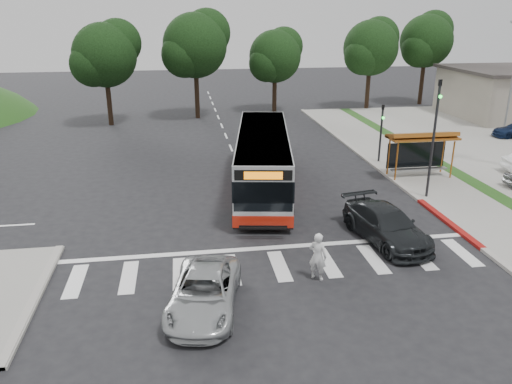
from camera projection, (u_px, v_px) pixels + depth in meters
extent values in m
plane|color=black|center=(260.00, 219.00, 24.96)|extent=(140.00, 140.00, 0.00)
cube|color=gray|center=(401.00, 163.00, 33.94)|extent=(4.00, 40.00, 0.12)
cube|color=#9E9991|center=(373.00, 164.00, 33.65)|extent=(0.30, 40.00, 0.15)
cube|color=maroon|center=(448.00, 222.00, 24.35)|extent=(0.32, 6.00, 0.15)
cube|color=silver|center=(280.00, 266.00, 20.31)|extent=(18.00, 2.60, 0.01)
cylinder|color=#9C551A|center=(396.00, 162.00, 29.90)|extent=(0.10, 0.10, 2.30)
cylinder|color=#9C551A|center=(452.00, 160.00, 30.41)|extent=(0.10, 0.10, 2.30)
cylinder|color=#9C551A|center=(388.00, 157.00, 31.02)|extent=(0.10, 0.10, 2.30)
cylinder|color=#9C551A|center=(443.00, 154.00, 31.53)|extent=(0.10, 0.10, 2.30)
cube|color=#9C551A|center=(422.00, 138.00, 30.27)|extent=(4.20, 1.60, 0.12)
cube|color=#9C551A|center=(422.00, 135.00, 30.27)|extent=(4.20, 1.32, 0.51)
cube|color=black|center=(416.00, 155.00, 31.25)|extent=(3.80, 0.06, 1.60)
cube|color=gray|center=(419.00, 169.00, 30.95)|extent=(3.60, 0.40, 0.08)
cylinder|color=black|center=(433.00, 141.00, 26.62)|extent=(0.14, 0.14, 6.50)
imported|color=black|center=(440.00, 89.00, 25.68)|extent=(0.16, 0.20, 1.00)
sphere|color=#19E533|center=(440.00, 97.00, 25.63)|extent=(0.18, 0.18, 0.18)
cylinder|color=black|center=(381.00, 134.00, 33.55)|extent=(0.14, 0.14, 4.00)
imported|color=black|center=(383.00, 112.00, 33.04)|extent=(0.16, 0.20, 1.00)
sphere|color=#19E533|center=(383.00, 118.00, 32.99)|extent=(0.18, 0.18, 0.18)
cylinder|color=black|center=(368.00, 87.00, 52.49)|extent=(0.44, 0.44, 4.40)
sphere|color=black|center=(371.00, 48.00, 51.13)|extent=(5.60, 5.60, 5.60)
sphere|color=black|center=(379.00, 37.00, 51.73)|extent=(4.20, 4.20, 4.20)
sphere|color=black|center=(363.00, 56.00, 50.58)|extent=(3.92, 3.92, 3.92)
cylinder|color=black|center=(422.00, 82.00, 55.30)|extent=(0.44, 0.44, 4.84)
sphere|color=black|center=(426.00, 41.00, 53.81)|extent=(5.60, 5.60, 5.60)
sphere|color=black|center=(433.00, 30.00, 54.38)|extent=(4.20, 4.20, 4.20)
sphere|color=black|center=(420.00, 49.00, 53.28)|extent=(3.92, 3.92, 3.92)
cylinder|color=black|center=(197.00, 93.00, 48.03)|extent=(0.44, 0.44, 4.84)
sphere|color=black|center=(195.00, 45.00, 46.53)|extent=(6.00, 6.00, 6.00)
sphere|color=black|center=(207.00, 33.00, 47.17)|extent=(4.50, 4.50, 4.50)
sphere|color=black|center=(184.00, 55.00, 45.95)|extent=(4.20, 4.20, 4.20)
cylinder|color=black|center=(274.00, 92.00, 51.17)|extent=(0.44, 0.44, 3.96)
sphere|color=black|center=(275.00, 56.00, 49.95)|extent=(5.20, 5.20, 5.20)
sphere|color=black|center=(284.00, 46.00, 50.52)|extent=(3.90, 3.90, 3.90)
sphere|color=black|center=(267.00, 64.00, 49.43)|extent=(3.64, 3.64, 3.64)
cylinder|color=black|center=(109.00, 101.00, 45.10)|extent=(0.44, 0.44, 4.40)
sphere|color=black|center=(105.00, 55.00, 43.74)|extent=(5.60, 5.60, 5.60)
sphere|color=black|center=(118.00, 43.00, 44.35)|extent=(4.20, 4.20, 4.20)
sphere|color=black|center=(93.00, 64.00, 43.19)|extent=(3.92, 3.92, 3.92)
imported|color=silver|center=(318.00, 256.00, 19.01)|extent=(0.84, 0.80, 1.93)
imported|color=black|center=(386.00, 225.00, 22.33)|extent=(3.05, 5.58, 1.53)
imported|color=#B0B3B5|center=(204.00, 292.00, 17.14)|extent=(3.14, 5.17, 1.34)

